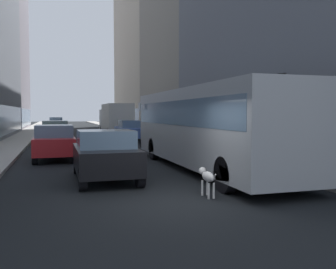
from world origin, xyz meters
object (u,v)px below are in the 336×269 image
(car_blue_hatchback, at_px, (130,130))
(dalmatian_dog, at_px, (207,177))
(car_silver_sedan, at_px, (56,123))
(box_truck, at_px, (116,119))
(car_black_suv, at_px, (105,155))
(car_yellow_taxi, at_px, (55,131))
(traffic_light_near, at_px, (283,105))
(transit_bus, at_px, (205,123))
(car_red_coupe, at_px, (54,142))

(car_blue_hatchback, xyz_separation_m, dalmatian_dog, (-1.78, -19.70, -0.31))
(car_silver_sedan, distance_m, box_truck, 20.88)
(car_black_suv, xyz_separation_m, box_truck, (4.00, 23.80, 0.85))
(car_yellow_taxi, distance_m, dalmatian_dog, 20.19)
(car_yellow_taxi, bearing_deg, box_truck, 51.74)
(car_black_suv, bearing_deg, traffic_light_near, -6.36)
(car_yellow_taxi, distance_m, car_black_suv, 16.77)
(car_yellow_taxi, xyz_separation_m, traffic_light_near, (7.70, -17.38, 1.61))
(car_yellow_taxi, relative_size, box_truck, 0.63)
(car_yellow_taxi, xyz_separation_m, car_black_suv, (1.60, -16.70, -0.00))
(car_black_suv, bearing_deg, transit_bus, 17.65)
(box_truck, height_order, dalmatian_dog, box_truck)
(car_red_coupe, relative_size, car_black_suv, 1.05)
(transit_bus, height_order, box_truck, same)
(car_yellow_taxi, relative_size, car_black_suv, 1.21)
(car_yellow_taxi, bearing_deg, transit_bus, -70.04)
(transit_bus, xyz_separation_m, car_silver_sedan, (-5.60, 42.63, -0.96))
(car_red_coupe, height_order, dalmatian_dog, car_red_coupe)
(car_black_suv, distance_m, dalmatian_dog, 3.84)
(transit_bus, relative_size, car_yellow_taxi, 2.44)
(transit_bus, bearing_deg, box_truck, 90.00)
(car_yellow_taxi, bearing_deg, car_red_coupe, -90.00)
(dalmatian_dog, bearing_deg, car_black_suv, 125.43)
(transit_bus, distance_m, car_black_suv, 4.31)
(car_red_coupe, height_order, traffic_light_near, traffic_light_near)
(car_silver_sedan, xyz_separation_m, traffic_light_near, (7.70, -44.58, 1.61))
(car_blue_hatchback, bearing_deg, box_truck, 90.00)
(car_red_coupe, height_order, car_blue_hatchback, same)
(transit_bus, bearing_deg, car_black_suv, -162.35)
(car_red_coupe, xyz_separation_m, box_truck, (5.60, 17.76, 0.85))
(car_yellow_taxi, xyz_separation_m, car_blue_hatchback, (5.60, -0.12, -0.00))
(transit_bus, height_order, car_red_coupe, transit_bus)
(traffic_light_near, bearing_deg, dalmatian_dog, -147.79)
(car_red_coupe, height_order, car_black_suv, same)
(car_silver_sedan, xyz_separation_m, box_truck, (5.60, -20.10, 0.84))
(transit_bus, height_order, car_silver_sedan, transit_bus)
(transit_bus, distance_m, dalmatian_dog, 4.91)
(car_black_suv, height_order, traffic_light_near, traffic_light_near)
(car_red_coupe, bearing_deg, box_truck, 72.50)
(car_blue_hatchback, distance_m, box_truck, 7.27)
(car_red_coupe, distance_m, traffic_light_near, 10.34)
(transit_bus, relative_size, car_silver_sedan, 2.81)
(car_silver_sedan, xyz_separation_m, car_black_suv, (1.60, -43.90, -0.00))
(car_blue_hatchback, bearing_deg, car_black_suv, -103.57)
(transit_bus, distance_m, box_truck, 22.52)
(car_blue_hatchback, relative_size, dalmatian_dog, 4.94)
(transit_bus, relative_size, traffic_light_near, 3.39)
(car_blue_hatchback, xyz_separation_m, traffic_light_near, (2.10, -17.25, 1.61))
(car_red_coupe, distance_m, car_blue_hatchback, 11.93)
(transit_bus, distance_m, car_silver_sedan, 43.00)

